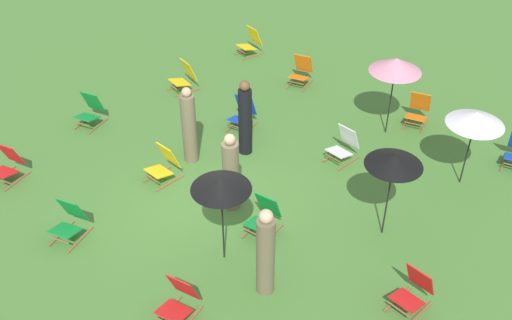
% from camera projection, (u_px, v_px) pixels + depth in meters
% --- Properties ---
extents(ground_plane, '(40.00, 40.00, 0.00)m').
position_uv_depth(ground_plane, '(219.00, 207.00, 12.03)').
color(ground_plane, '#477A33').
extents(deckchair_0, '(0.65, 0.86, 0.83)m').
position_uv_depth(deckchair_0, '(90.00, 111.00, 14.33)').
color(deckchair_0, olive).
rests_on(deckchair_0, ground).
extents(deckchair_1, '(0.54, 0.80, 0.83)m').
position_uv_depth(deckchair_1, '(264.00, 216.00, 11.24)').
color(deckchair_1, olive).
rests_on(deckchair_1, ground).
extents(deckchair_3, '(0.63, 0.85, 0.83)m').
position_uv_depth(deckchair_3, '(8.00, 164.00, 12.58)').
color(deckchair_3, olive).
rests_on(deckchair_3, ground).
extents(deckchair_4, '(0.60, 0.83, 0.83)m').
position_uv_depth(deckchair_4, '(243.00, 114.00, 14.22)').
color(deckchair_4, olive).
rests_on(deckchair_4, ground).
extents(deckchair_5, '(0.57, 0.81, 0.83)m').
position_uv_depth(deckchair_5, '(344.00, 146.00, 13.14)').
color(deckchair_5, olive).
rests_on(deckchair_5, ground).
extents(deckchair_6, '(0.67, 0.86, 0.83)m').
position_uv_depth(deckchair_6, '(69.00, 221.00, 11.13)').
color(deckchair_6, olive).
rests_on(deckchair_6, ground).
extents(deckchair_7, '(0.64, 0.85, 0.83)m').
position_uv_depth(deckchair_7, '(251.00, 43.00, 17.42)').
color(deckchair_7, olive).
rests_on(deckchair_7, ground).
extents(deckchair_8, '(0.64, 0.85, 0.83)m').
position_uv_depth(deckchair_8, '(301.00, 72.00, 15.96)').
color(deckchair_8, olive).
rests_on(deckchair_8, ground).
extents(deckchair_9, '(0.66, 0.86, 0.83)m').
position_uv_depth(deckchair_9, '(418.00, 111.00, 14.33)').
color(deckchair_9, olive).
rests_on(deckchair_9, ground).
extents(deckchair_10, '(0.61, 0.83, 0.83)m').
position_uv_depth(deckchair_10, '(179.00, 301.00, 9.59)').
color(deckchair_10, olive).
rests_on(deckchair_10, ground).
extents(deckchair_11, '(0.54, 0.80, 0.83)m').
position_uv_depth(deckchair_11, '(164.00, 165.00, 12.56)').
color(deckchair_11, olive).
rests_on(deckchair_11, ground).
extents(deckchair_12, '(0.57, 0.82, 0.83)m').
position_uv_depth(deckchair_12, '(413.00, 291.00, 9.75)').
color(deckchair_12, olive).
rests_on(deckchair_12, ground).
extents(deckchair_13, '(0.66, 0.86, 0.83)m').
position_uv_depth(deckchair_13, '(184.00, 77.00, 15.70)').
color(deckchair_13, olive).
rests_on(deckchair_13, ground).
extents(umbrella_0, '(1.05, 1.05, 1.88)m').
position_uv_depth(umbrella_0, '(394.00, 160.00, 10.38)').
color(umbrella_0, black).
rests_on(umbrella_0, ground).
extents(umbrella_1, '(1.05, 1.05, 1.88)m').
position_uv_depth(umbrella_1, '(221.00, 183.00, 9.86)').
color(umbrella_1, black).
rests_on(umbrella_1, ground).
extents(umbrella_2, '(1.16, 1.16, 1.76)m').
position_uv_depth(umbrella_2, '(476.00, 118.00, 11.73)').
color(umbrella_2, black).
rests_on(umbrella_2, ground).
extents(umbrella_3, '(1.19, 1.19, 1.96)m').
position_uv_depth(umbrella_3, '(396.00, 65.00, 13.18)').
color(umbrella_3, black).
rests_on(umbrella_3, ground).
extents(person_0, '(0.40, 0.40, 1.75)m').
position_uv_depth(person_0, '(231.00, 174.00, 11.57)').
color(person_0, '#72664C').
rests_on(person_0, ground).
extents(person_1, '(0.33, 0.33, 1.85)m').
position_uv_depth(person_1, '(189.00, 127.00, 12.83)').
color(person_1, '#72664C').
rests_on(person_1, ground).
extents(person_2, '(0.38, 0.38, 1.81)m').
position_uv_depth(person_2, '(266.00, 254.00, 9.76)').
color(person_2, '#72664C').
rests_on(person_2, ground).
extents(person_3, '(0.32, 0.32, 1.84)m').
position_uv_depth(person_3, '(245.00, 119.00, 13.07)').
color(person_3, black).
rests_on(person_3, ground).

